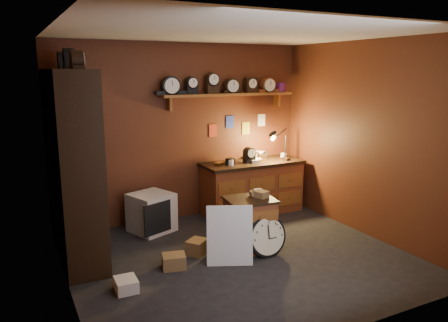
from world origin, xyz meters
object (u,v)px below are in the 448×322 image
Objects in this scene: shelving_unit at (70,158)px; workbench at (252,184)px; big_round_clock at (267,236)px; low_cabinet at (250,222)px.

shelving_unit reaches higher than workbench.
shelving_unit is 4.90× the size of big_round_clock.
shelving_unit is at bearing 165.52° from low_cabinet.
low_cabinet reaches higher than big_round_clock.
shelving_unit is 2.99m from workbench.
shelving_unit is at bearing 153.19° from big_round_clock.
shelving_unit is 3.30× the size of low_cabinet.
workbench is at bearing 65.57° from big_round_clock.
big_round_clock is (0.09, -0.26, -0.12)m from low_cabinet.
low_cabinet is 1.48× the size of big_round_clock.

